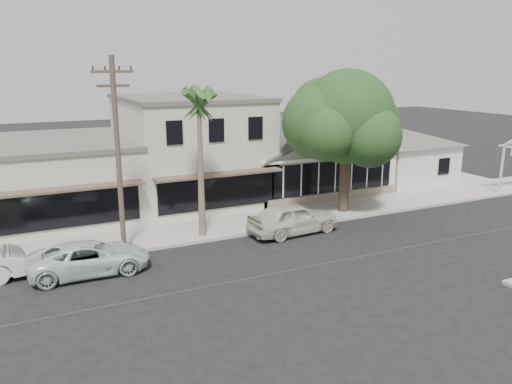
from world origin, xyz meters
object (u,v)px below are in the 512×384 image
car_2 (90,258)px  car_0 (293,218)px  shade_tree (344,120)px  utility_pole (118,152)px

car_2 → car_0: bearing=-84.0°
car_0 → shade_tree: bearing=-67.7°
car_0 → car_2: bearing=90.6°
utility_pole → car_2: utility_pole is taller
car_0 → shade_tree: size_ratio=0.58×
shade_tree → car_2: bearing=-168.3°
car_0 → utility_pole: bearing=79.8°
utility_pole → car_0: (8.58, -0.93, -3.95)m
car_2 → shade_tree: shade_tree is taller
car_0 → car_2: (-10.35, -0.85, -0.15)m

